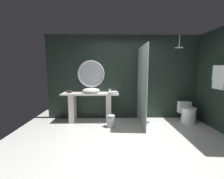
# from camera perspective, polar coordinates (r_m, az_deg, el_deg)

# --- Properties ---
(ground_plane) EXTENTS (5.76, 5.76, 0.00)m
(ground_plane) POSITION_cam_1_polar(r_m,az_deg,el_deg) (3.39, 7.45, -20.00)
(ground_plane) COLOR silver
(back_wall_panel) EXTENTS (4.80, 0.10, 2.60)m
(back_wall_panel) POSITION_cam_1_polar(r_m,az_deg,el_deg) (4.90, 4.46, 4.43)
(back_wall_panel) COLOR #1E2823
(back_wall_panel) RESTS_ON ground_plane
(side_wall_right) EXTENTS (0.10, 2.47, 2.60)m
(side_wall_right) POSITION_cam_1_polar(r_m,az_deg,el_deg) (4.68, 36.00, 2.86)
(side_wall_right) COLOR #1E2823
(side_wall_right) RESTS_ON ground_plane
(vanity_counter) EXTENTS (1.67, 0.51, 0.86)m
(vanity_counter) POSITION_cam_1_polar(r_m,az_deg,el_deg) (4.70, -7.90, -5.35)
(vanity_counter) COLOR silver
(vanity_counter) RESTS_ON ground_plane
(vessel_sink) EXTENTS (0.51, 0.42, 0.22)m
(vessel_sink) POSITION_cam_1_polar(r_m,az_deg,el_deg) (4.63, -7.70, -0.32)
(vessel_sink) COLOR white
(vessel_sink) RESTS_ON vanity_counter
(tumbler_cup) EXTENTS (0.08, 0.08, 0.11)m
(tumbler_cup) POSITION_cam_1_polar(r_m,az_deg,el_deg) (4.64, -0.84, -0.49)
(tumbler_cup) COLOR silver
(tumbler_cup) RESTS_ON vanity_counter
(tissue_box) EXTENTS (0.12, 0.12, 0.06)m
(tissue_box) POSITION_cam_1_polar(r_m,az_deg,el_deg) (4.77, -15.41, -0.81)
(tissue_box) COLOR #3D3323
(tissue_box) RESTS_ON vanity_counter
(round_wall_mirror) EXTENTS (0.84, 0.06, 0.84)m
(round_wall_mirror) POSITION_cam_1_polar(r_m,az_deg,el_deg) (4.82, -7.76, 5.68)
(round_wall_mirror) COLOR #B7B7BC
(shower_glass_panel) EXTENTS (0.02, 1.23, 2.19)m
(shower_glass_panel) POSITION_cam_1_polar(r_m,az_deg,el_deg) (4.33, 10.97, 1.16)
(shower_glass_panel) COLOR silver
(shower_glass_panel) RESTS_ON ground_plane
(rain_shower_head) EXTENTS (0.22, 0.22, 0.36)m
(rain_shower_head) POSITION_cam_1_polar(r_m,az_deg,el_deg) (4.79, 23.50, 14.31)
(rain_shower_head) COLOR #B7B7BC
(hanging_bathrobe) EXTENTS (0.20, 0.54, 0.64)m
(hanging_bathrobe) POSITION_cam_1_polar(r_m,az_deg,el_deg) (4.55, 35.13, 3.97)
(hanging_bathrobe) COLOR #B7B7BC
(toilet) EXTENTS (0.42, 0.61, 0.57)m
(toilet) POSITION_cam_1_polar(r_m,az_deg,el_deg) (5.16, 26.06, -7.75)
(toilet) COLOR white
(toilet) RESTS_ON ground_plane
(waste_bin) EXTENTS (0.22, 0.22, 0.34)m
(waste_bin) POSITION_cam_1_polar(r_m,az_deg,el_deg) (4.29, -0.38, -11.38)
(waste_bin) COLOR #B7B7BC
(waste_bin) RESTS_ON ground_plane
(folded_hand_towel) EXTENTS (0.28, 0.24, 0.06)m
(folded_hand_towel) POSITION_cam_1_polar(r_m,az_deg,el_deg) (4.45, 0.43, -1.12)
(folded_hand_towel) COLOR white
(folded_hand_towel) RESTS_ON vanity_counter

